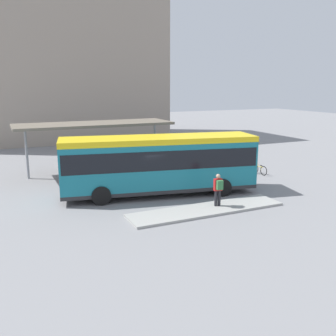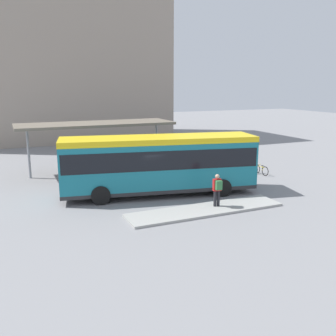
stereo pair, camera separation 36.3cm
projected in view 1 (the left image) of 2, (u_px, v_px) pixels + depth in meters
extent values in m
plane|color=gray|center=(159.00, 194.00, 21.08)|extent=(120.00, 120.00, 0.00)
cube|color=#9E9E99|center=(207.00, 210.00, 18.32)|extent=(7.94, 1.80, 0.12)
cube|color=#197284|center=(159.00, 163.00, 20.69)|extent=(10.92, 4.45, 2.93)
cube|color=yellow|center=(159.00, 139.00, 20.41)|extent=(10.95, 4.48, 0.30)
cube|color=black|center=(159.00, 157.00, 20.61)|extent=(10.72, 4.44, 1.02)
cube|color=black|center=(248.00, 153.00, 21.84)|extent=(0.51, 2.22, 1.13)
cube|color=#28282B|center=(159.00, 187.00, 20.99)|extent=(10.93, 4.47, 0.20)
cylinder|color=black|center=(208.00, 178.00, 22.85)|extent=(1.03, 0.47, 1.00)
cylinder|color=black|center=(222.00, 188.00, 20.63)|extent=(1.03, 0.47, 1.00)
cylinder|color=black|center=(99.00, 184.00, 21.32)|extent=(1.03, 0.47, 1.00)
cylinder|color=black|center=(101.00, 196.00, 19.10)|extent=(1.03, 0.47, 1.00)
cylinder|color=#232328|center=(216.00, 198.00, 18.60)|extent=(0.15, 0.15, 0.80)
cylinder|color=#232328|center=(219.00, 198.00, 18.65)|extent=(0.15, 0.15, 0.80)
cube|color=#B21E1E|center=(218.00, 185.00, 18.47)|extent=(0.42, 0.26, 0.60)
cube|color=#337542|center=(220.00, 185.00, 18.28)|extent=(0.32, 0.23, 0.45)
sphere|color=tan|center=(218.00, 176.00, 18.38)|extent=(0.22, 0.22, 0.22)
torus|color=black|center=(255.00, 168.00, 26.22)|extent=(0.07, 0.65, 0.65)
torus|color=black|center=(264.00, 171.00, 25.46)|extent=(0.07, 0.65, 0.65)
cylinder|color=gold|center=(259.00, 167.00, 25.80)|extent=(0.07, 0.68, 0.04)
cylinder|color=gold|center=(261.00, 168.00, 25.67)|extent=(0.04, 0.04, 0.32)
cube|color=black|center=(261.00, 165.00, 25.64)|extent=(0.08, 0.18, 0.04)
cylinder|color=gold|center=(256.00, 165.00, 26.09)|extent=(0.48, 0.05, 0.03)
torus|color=black|center=(253.00, 169.00, 26.04)|extent=(0.09, 0.67, 0.67)
torus|color=black|center=(246.00, 166.00, 26.86)|extent=(0.09, 0.67, 0.67)
cylinder|color=#2847AD|center=(250.00, 164.00, 26.40)|extent=(0.08, 0.71, 0.04)
cylinder|color=#2847AD|center=(248.00, 165.00, 26.56)|extent=(0.04, 0.04, 0.33)
cube|color=black|center=(249.00, 162.00, 26.53)|extent=(0.08, 0.18, 0.04)
cylinder|color=#2847AD|center=(253.00, 164.00, 26.06)|extent=(0.48, 0.06, 0.03)
torus|color=black|center=(240.00, 164.00, 27.57)|extent=(0.06, 0.67, 0.67)
torus|color=black|center=(247.00, 166.00, 26.76)|extent=(0.06, 0.67, 0.67)
cylinder|color=red|center=(243.00, 162.00, 27.12)|extent=(0.05, 0.70, 0.04)
cylinder|color=red|center=(245.00, 164.00, 26.98)|extent=(0.04, 0.04, 0.33)
cube|color=black|center=(245.00, 161.00, 26.95)|extent=(0.07, 0.18, 0.04)
cylinder|color=red|center=(241.00, 160.00, 27.42)|extent=(0.48, 0.04, 0.03)
cube|color=#706656|center=(94.00, 124.00, 25.74)|extent=(10.63, 3.50, 0.18)
cylinder|color=gray|center=(27.00, 154.00, 24.27)|extent=(0.16, 0.16, 3.31)
cylinder|color=gray|center=(155.00, 145.00, 27.97)|extent=(0.16, 0.16, 3.31)
cylinder|color=slate|center=(145.00, 171.00, 25.46)|extent=(0.88, 0.88, 0.62)
sphere|color=#286B2D|center=(145.00, 161.00, 25.31)|extent=(1.01, 1.01, 1.01)
cylinder|color=slate|center=(111.00, 176.00, 24.17)|extent=(0.68, 0.68, 0.55)
sphere|color=#286B2D|center=(111.00, 167.00, 24.05)|extent=(0.78, 0.78, 0.78)
cube|color=gray|center=(55.00, 51.00, 41.23)|extent=(23.07, 10.92, 19.37)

